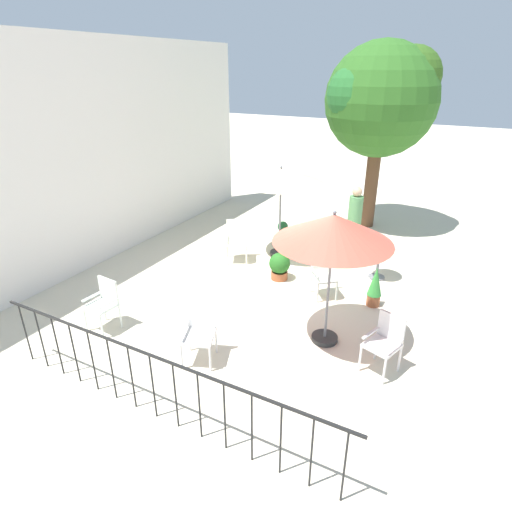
% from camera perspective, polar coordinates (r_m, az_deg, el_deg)
% --- Properties ---
extents(ground_plane, '(60.00, 60.00, 0.00)m').
position_cam_1_polar(ground_plane, '(8.58, 2.80, -5.23)').
color(ground_plane, beige).
extents(villa_facade, '(10.73, 0.30, 4.84)m').
position_cam_1_polar(villa_facade, '(10.33, -20.41, 12.81)').
color(villa_facade, white).
rests_on(villa_facade, ground).
extents(terrace_railing, '(0.03, 5.39, 1.01)m').
position_cam_1_polar(terrace_railing, '(5.66, -13.94, -15.39)').
color(terrace_railing, black).
rests_on(terrace_railing, ground).
extents(shade_tree, '(3.02, 2.88, 4.86)m').
position_cam_1_polar(shade_tree, '(12.02, 16.43, 19.61)').
color(shade_tree, brown).
rests_on(shade_tree, ground).
extents(patio_umbrella_0, '(1.83, 1.83, 2.30)m').
position_cam_1_polar(patio_umbrella_0, '(6.41, 10.41, 3.50)').
color(patio_umbrella_0, '#2D2D2D').
rests_on(patio_umbrella_0, ground).
extents(patio_umbrella_1, '(1.95, 1.95, 2.18)m').
position_cam_1_polar(patio_umbrella_1, '(9.73, 3.40, 10.66)').
color(patio_umbrella_1, '#2D2D2D').
rests_on(patio_umbrella_1, ground).
extents(cafe_table_0, '(0.64, 0.64, 0.76)m').
position_cam_1_polar(cafe_table_0, '(9.38, 16.31, 0.02)').
color(cafe_table_0, white).
rests_on(cafe_table_0, ground).
extents(patio_chair_0, '(0.47, 0.50, 0.91)m').
position_cam_1_polar(patio_chair_0, '(7.75, -19.86, -5.70)').
color(patio_chair_0, white).
rests_on(patio_chair_0, ground).
extents(patio_chair_1, '(0.62, 0.62, 0.91)m').
position_cam_1_polar(patio_chair_1, '(8.44, 9.04, -2.11)').
color(patio_chair_1, silver).
rests_on(patio_chair_1, ground).
extents(patio_chair_2, '(0.58, 0.57, 0.92)m').
position_cam_1_polar(patio_chair_2, '(6.64, 17.09, -10.75)').
color(patio_chair_2, silver).
rests_on(patio_chair_2, ground).
extents(patio_chair_3, '(0.64, 0.66, 0.96)m').
position_cam_1_polar(patio_chair_3, '(9.88, -2.64, 2.48)').
color(patio_chair_3, white).
rests_on(patio_chair_3, ground).
extents(patio_chair_4, '(0.64, 0.62, 0.93)m').
position_cam_1_polar(patio_chair_4, '(6.65, -7.63, -9.76)').
color(patio_chair_4, silver).
rests_on(patio_chair_4, ground).
extents(potted_plant_0, '(0.27, 0.27, 0.80)m').
position_cam_1_polar(potted_plant_0, '(8.33, 15.80, -3.97)').
color(potted_plant_0, '#A05A37').
rests_on(potted_plant_0, ground).
extents(potted_plant_1, '(0.31, 0.31, 0.75)m').
position_cam_1_polar(potted_plant_1, '(10.50, 9.62, 2.68)').
color(potted_plant_1, '#CE6E4B').
rests_on(potted_plant_1, ground).
extents(potted_plant_2, '(0.28, 0.28, 0.45)m').
position_cam_1_polar(potted_plant_2, '(11.31, 3.63, 3.71)').
color(potted_plant_2, '#C96A39').
rests_on(potted_plant_2, ground).
extents(potted_plant_3, '(0.45, 0.45, 0.60)m').
position_cam_1_polar(potted_plant_3, '(9.05, 3.20, -1.31)').
color(potted_plant_3, '#9A512F').
rests_on(potted_plant_3, ground).
extents(standing_person, '(0.42, 0.42, 1.73)m').
position_cam_1_polar(standing_person, '(10.18, 13.15, 4.58)').
color(standing_person, '#33333D').
rests_on(standing_person, ground).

